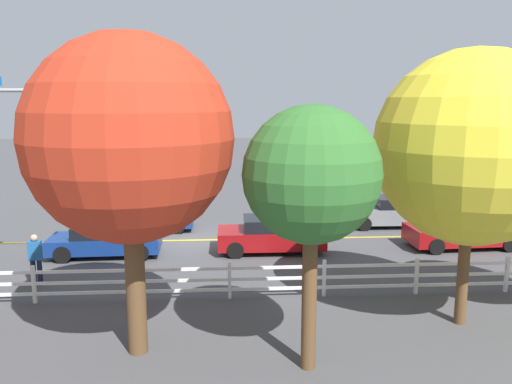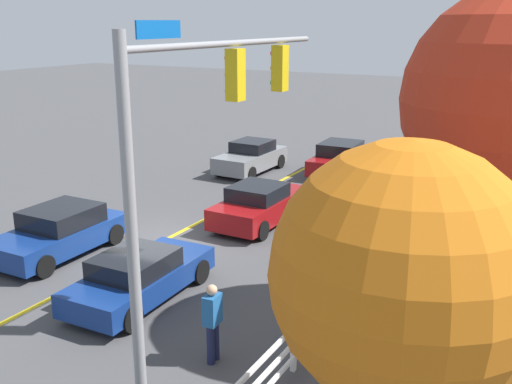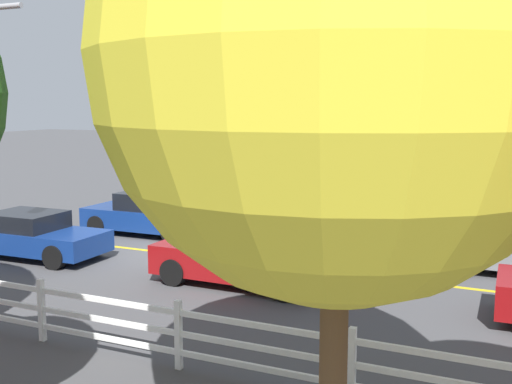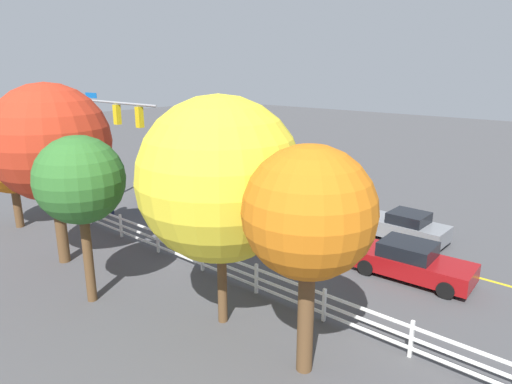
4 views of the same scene
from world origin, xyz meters
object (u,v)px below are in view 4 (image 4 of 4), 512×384
(car_0, at_px, (411,261))
(pedestrian, at_px, (110,199))
(tree_0, at_px, (10,159))
(tree_3, at_px, (220,179))
(car_1, at_px, (172,198))
(car_4, at_px, (234,187))
(car_3, at_px, (256,220))
(tree_4, at_px, (51,143))
(tree_2, at_px, (80,181))
(car_2, at_px, (405,227))
(tree_1, at_px, (309,214))

(car_0, bearing_deg, pedestrian, -170.80)
(tree_0, distance_m, tree_3, 14.39)
(car_1, bearing_deg, car_4, 71.79)
(car_0, xyz_separation_m, car_3, (7.87, 0.09, -0.02))
(car_4, height_order, tree_4, tree_4)
(pedestrian, bearing_deg, tree_0, -28.81)
(tree_2, bearing_deg, tree_3, -155.33)
(car_0, bearing_deg, tree_4, -148.16)
(tree_2, bearing_deg, car_0, -130.78)
(car_1, height_order, pedestrian, pedestrian)
(car_2, bearing_deg, car_1, 18.26)
(car_2, relative_size, tree_1, 0.64)
(tree_1, distance_m, tree_4, 11.86)
(car_0, xyz_separation_m, tree_2, (7.82, 9.07, 3.67))
(car_4, xyz_separation_m, tree_0, (4.56, 11.27, 2.88))
(tree_0, bearing_deg, car_3, -143.03)
(car_1, height_order, tree_4, tree_4)
(tree_0, xyz_separation_m, tree_2, (-9.86, 1.59, 0.81))
(pedestrian, bearing_deg, tree_4, 35.83)
(car_4, distance_m, tree_0, 12.49)
(car_3, height_order, tree_2, tree_2)
(car_3, distance_m, pedestrian, 8.55)
(pedestrian, bearing_deg, car_3, 107.81)
(car_3, xyz_separation_m, tree_0, (9.81, 7.39, 2.89))
(car_2, distance_m, tree_4, 16.00)
(tree_0, bearing_deg, tree_3, -178.14)
(car_0, distance_m, car_4, 13.66)
(car_0, height_order, tree_4, tree_4)
(car_1, relative_size, car_4, 1.02)
(tree_1, bearing_deg, car_0, -89.57)
(car_3, distance_m, tree_1, 11.37)
(car_1, distance_m, tree_3, 13.55)
(car_0, height_order, tree_3, tree_3)
(tree_0, bearing_deg, car_2, -144.89)
(pedestrian, height_order, tree_1, tree_1)
(car_3, relative_size, car_4, 1.02)
(tree_3, relative_size, tree_4, 0.98)
(car_0, xyz_separation_m, tree_3, (3.35, 7.01, 4.06))
(pedestrian, distance_m, tree_2, 10.41)
(car_3, bearing_deg, tree_0, -142.44)
(car_2, distance_m, car_3, 7.11)
(car_3, height_order, tree_1, tree_1)
(car_0, distance_m, car_3, 7.87)
(car_4, xyz_separation_m, tree_2, (-5.30, 12.86, 3.68))
(car_2, bearing_deg, car_4, 0.36)
(car_0, xyz_separation_m, tree_4, (11.76, 8.08, 4.38))
(car_4, distance_m, tree_1, 17.63)
(car_0, distance_m, car_1, 14.31)
(pedestrian, height_order, tree_2, tree_2)
(tree_3, bearing_deg, car_3, -56.83)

